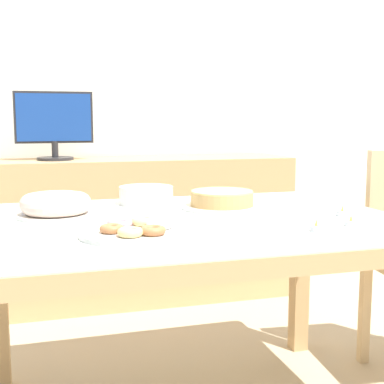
% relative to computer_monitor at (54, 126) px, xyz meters
% --- Properties ---
extents(wall_back, '(8.00, 0.10, 2.60)m').
position_rel_computer_monitor_xyz_m(wall_back, '(0.39, 0.30, 0.27)').
color(wall_back, silver).
rests_on(wall_back, ground).
extents(dining_table, '(1.44, 0.95, 0.74)m').
position_rel_computer_monitor_xyz_m(dining_table, '(0.39, -1.32, -0.39)').
color(dining_table, silver).
rests_on(dining_table, ground).
extents(sideboard, '(1.96, 0.44, 0.84)m').
position_rel_computer_monitor_xyz_m(sideboard, '(0.39, 0.00, -0.61)').
color(sideboard, tan).
rests_on(sideboard, ground).
extents(computer_monitor, '(0.42, 0.20, 0.38)m').
position_rel_computer_monitor_xyz_m(computer_monitor, '(0.00, 0.00, 0.00)').
color(computer_monitor, '#262628').
rests_on(computer_monitor, sideboard).
extents(cake_chocolate_round, '(0.30, 0.30, 0.07)m').
position_rel_computer_monitor_xyz_m(cake_chocolate_round, '(0.56, -1.21, -0.26)').
color(cake_chocolate_round, silver).
rests_on(cake_chocolate_round, dining_table).
extents(cake_golden_bundt, '(0.26, 0.26, 0.08)m').
position_rel_computer_monitor_xyz_m(cake_golden_bundt, '(-0.04, -1.22, -0.25)').
color(cake_golden_bundt, silver).
rests_on(cake_golden_bundt, dining_table).
extents(pastry_platter, '(0.33, 0.33, 0.04)m').
position_rel_computer_monitor_xyz_m(pastry_platter, '(0.17, -1.58, -0.28)').
color(pastry_platter, silver).
rests_on(pastry_platter, dining_table).
extents(plate_stack, '(0.21, 0.21, 0.07)m').
position_rel_computer_monitor_xyz_m(plate_stack, '(0.31, -1.03, -0.26)').
color(plate_stack, silver).
rests_on(plate_stack, dining_table).
extents(tealight_near_cakes, '(0.04, 0.04, 0.04)m').
position_rel_computer_monitor_xyz_m(tealight_near_cakes, '(0.67, -1.01, -0.28)').
color(tealight_near_cakes, silver).
rests_on(tealight_near_cakes, dining_table).
extents(tealight_centre, '(0.04, 0.04, 0.04)m').
position_rel_computer_monitor_xyz_m(tealight_centre, '(0.83, -1.64, -0.28)').
color(tealight_centre, silver).
rests_on(tealight_centre, dining_table).
extents(tealight_near_front, '(0.04, 0.04, 0.04)m').
position_rel_computer_monitor_xyz_m(tealight_near_front, '(0.90, -1.47, -0.28)').
color(tealight_near_front, silver).
rests_on(tealight_near_front, dining_table).
extents(tealight_left_edge, '(0.04, 0.04, 0.04)m').
position_rel_computer_monitor_xyz_m(tealight_left_edge, '(0.69, -1.68, -0.28)').
color(tealight_left_edge, silver).
rests_on(tealight_left_edge, dining_table).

